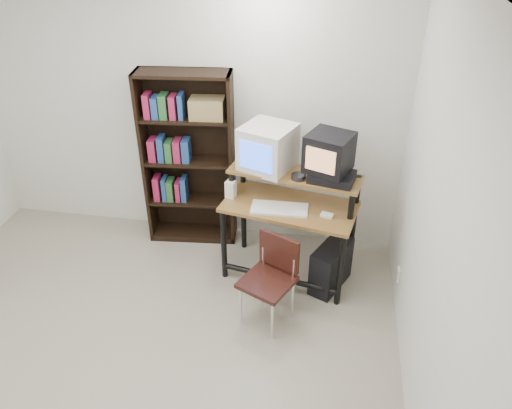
% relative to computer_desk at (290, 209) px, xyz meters
% --- Properties ---
extents(floor, '(4.00, 4.00, 0.01)m').
position_rel_computer_desk_xyz_m(floor, '(-1.05, -1.41, -0.68)').
color(floor, '#A19A86').
rests_on(floor, ground).
extents(back_wall, '(4.00, 0.01, 2.60)m').
position_rel_computer_desk_xyz_m(back_wall, '(-1.05, 0.59, 0.62)').
color(back_wall, silver).
rests_on(back_wall, floor).
extents(right_wall, '(0.01, 4.00, 2.60)m').
position_rel_computer_desk_xyz_m(right_wall, '(0.95, -1.41, 0.62)').
color(right_wall, silver).
rests_on(right_wall, floor).
extents(computer_desk, '(1.20, 0.75, 0.98)m').
position_rel_computer_desk_xyz_m(computer_desk, '(0.00, 0.00, 0.00)').
color(computer_desk, brown).
rests_on(computer_desk, floor).
extents(crt_monitor, '(0.52, 0.52, 0.38)m').
position_rel_computer_desk_xyz_m(crt_monitor, '(-0.22, 0.17, 0.48)').
color(crt_monitor, silver).
rests_on(crt_monitor, computer_desk).
extents(vcr, '(0.40, 0.32, 0.08)m').
position_rel_computer_desk_xyz_m(vcr, '(0.33, 0.02, 0.33)').
color(vcr, black).
rests_on(vcr, computer_desk).
extents(crt_tv, '(0.43, 0.42, 0.31)m').
position_rel_computer_desk_xyz_m(crt_tv, '(0.29, 0.06, 0.53)').
color(crt_tv, black).
rests_on(crt_tv, vcr).
extents(cd_spindle, '(0.12, 0.12, 0.05)m').
position_rel_computer_desk_xyz_m(cd_spindle, '(0.06, -0.00, 0.32)').
color(cd_spindle, '#26262B').
rests_on(cd_spindle, computer_desk).
extents(keyboard, '(0.48, 0.22, 0.03)m').
position_rel_computer_desk_xyz_m(keyboard, '(-0.08, -0.11, 0.06)').
color(keyboard, silver).
rests_on(keyboard, computer_desk).
extents(mousepad, '(0.27, 0.25, 0.01)m').
position_rel_computer_desk_xyz_m(mousepad, '(0.30, -0.14, 0.05)').
color(mousepad, black).
rests_on(mousepad, computer_desk).
extents(mouse, '(0.11, 0.09, 0.03)m').
position_rel_computer_desk_xyz_m(mouse, '(0.31, -0.14, 0.06)').
color(mouse, white).
rests_on(mouse, mousepad).
extents(desk_speaker, '(0.10, 0.09, 0.17)m').
position_rel_computer_desk_xyz_m(desk_speaker, '(-0.52, 0.02, 0.13)').
color(desk_speaker, silver).
rests_on(desk_speaker, computer_desk).
extents(pc_tower, '(0.37, 0.49, 0.42)m').
position_rel_computer_desk_xyz_m(pc_tower, '(0.39, -0.12, -0.47)').
color(pc_tower, black).
rests_on(pc_tower, floor).
extents(school_chair, '(0.49, 0.49, 0.74)m').
position_rel_computer_desk_xyz_m(school_chair, '(-0.08, -0.58, -0.23)').
color(school_chair, black).
rests_on(school_chair, floor).
extents(bookshelf, '(0.87, 0.36, 1.69)m').
position_rel_computer_desk_xyz_m(bookshelf, '(-1.01, 0.45, 0.19)').
color(bookshelf, black).
rests_on(bookshelf, floor).
extents(wall_outlet, '(0.02, 0.08, 0.12)m').
position_rel_computer_desk_xyz_m(wall_outlet, '(0.94, -0.26, -0.38)').
color(wall_outlet, beige).
rests_on(wall_outlet, right_wall).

